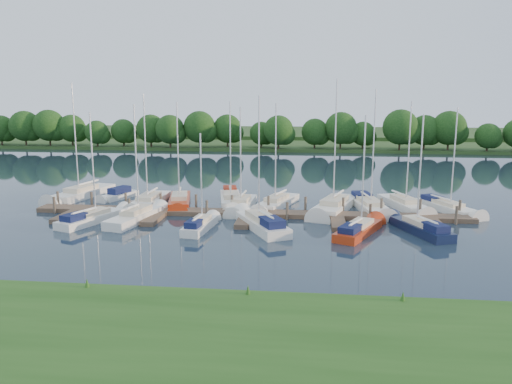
# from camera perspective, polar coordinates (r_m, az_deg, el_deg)

# --- Properties ---
(ground) EXTENTS (260.00, 260.00, 0.00)m
(ground) POSITION_cam_1_polar(r_m,az_deg,el_deg) (38.13, -2.37, -5.50)
(ground) COLOR #192532
(ground) RESTS_ON ground
(near_bank) EXTENTS (90.00, 10.00, 0.50)m
(near_bank) POSITION_cam_1_polar(r_m,az_deg,el_deg) (23.41, -8.45, -15.96)
(near_bank) COLOR #214C15
(near_bank) RESTS_ON ground
(dock) EXTENTS (40.00, 6.00, 0.40)m
(dock) POSITION_cam_1_polar(r_m,az_deg,el_deg) (45.07, -0.98, -2.64)
(dock) COLOR brown
(dock) RESTS_ON ground
(mooring_pilings) EXTENTS (38.24, 2.84, 2.00)m
(mooring_pilings) POSITION_cam_1_polar(r_m,az_deg,el_deg) (46.07, -0.81, -1.83)
(mooring_pilings) COLOR #473D33
(mooring_pilings) RESTS_ON ground
(far_shore) EXTENTS (180.00, 30.00, 0.60)m
(far_shore) POSITION_cam_1_polar(r_m,az_deg,el_deg) (111.78, 3.40, 5.55)
(far_shore) COLOR #28481B
(far_shore) RESTS_ON ground
(distant_hill) EXTENTS (220.00, 40.00, 1.40)m
(distant_hill) POSITION_cam_1_polar(r_m,az_deg,el_deg) (136.63, 3.94, 6.70)
(distant_hill) COLOR #375625
(distant_hill) RESTS_ON ground
(treeline) EXTENTS (144.10, 10.33, 8.24)m
(treeline) POSITION_cam_1_polar(r_m,az_deg,el_deg) (98.39, 4.79, 7.05)
(treeline) COLOR #38281C
(treeline) RESTS_ON ground
(sailboat_n_0) EXTENTS (4.03, 9.98, 12.58)m
(sailboat_n_0) POSITION_cam_1_polar(r_m,az_deg,el_deg) (56.83, -19.38, -0.33)
(sailboat_n_0) COLOR white
(sailboat_n_0) RESTS_ON ground
(motorboat) EXTENTS (3.00, 5.14, 1.50)m
(motorboat) POSITION_cam_1_polar(r_m,az_deg,el_deg) (55.10, -15.44, -0.40)
(motorboat) COLOR white
(motorboat) RESTS_ON ground
(sailboat_n_2) EXTENTS (2.19, 8.93, 11.35)m
(sailboat_n_2) POSITION_cam_1_polar(r_m,az_deg,el_deg) (51.00, -12.18, -1.20)
(sailboat_n_2) COLOR white
(sailboat_n_2) RESTS_ON ground
(sailboat_n_3) EXTENTS (3.44, 8.37, 10.65)m
(sailboat_n_3) POSITION_cam_1_polar(r_m,az_deg,el_deg) (50.53, -8.72, -1.19)
(sailboat_n_3) COLOR #B43010
(sailboat_n_3) RESTS_ON ground
(sailboat_n_4) EXTENTS (3.29, 8.37, 10.71)m
(sailboat_n_4) POSITION_cam_1_polar(r_m,az_deg,el_deg) (50.66, -2.91, -0.97)
(sailboat_n_4) COLOR white
(sailboat_n_4) RESTS_ON ground
(sailboat_n_5) EXTENTS (2.21, 7.93, 10.23)m
(sailboat_n_5) POSITION_cam_1_polar(r_m,az_deg,el_deg) (48.28, -1.68, -1.63)
(sailboat_n_5) COLOR white
(sailboat_n_5) RESTS_ON ground
(sailboat_n_6) EXTENTS (4.09, 8.21, 10.52)m
(sailboat_n_6) POSITION_cam_1_polar(r_m,az_deg,el_deg) (49.20, 2.33, -1.40)
(sailboat_n_6) COLOR white
(sailboat_n_6) RESTS_ON ground
(sailboat_n_7) EXTENTS (4.98, 10.07, 12.80)m
(sailboat_n_7) POSITION_cam_1_polar(r_m,az_deg,el_deg) (48.10, 8.90, -1.81)
(sailboat_n_7) COLOR white
(sailboat_n_7) RESTS_ON ground
(sailboat_n_8) EXTENTS (3.70, 9.50, 11.82)m
(sailboat_n_8) POSITION_cam_1_polar(r_m,az_deg,el_deg) (49.22, 12.84, -1.62)
(sailboat_n_8) COLOR white
(sailboat_n_8) RESTS_ON ground
(sailboat_n_9) EXTENTS (4.06, 8.36, 10.70)m
(sailboat_n_9) POSITION_cam_1_polar(r_m,az_deg,el_deg) (50.51, 16.58, -1.53)
(sailboat_n_9) COLOR white
(sailboat_n_9) RESTS_ON ground
(sailboat_n_10) EXTENTS (4.71, 7.77, 10.09)m
(sailboat_n_10) POSITION_cam_1_polar(r_m,az_deg,el_deg) (50.71, 21.02, -1.72)
(sailboat_n_10) COLOR white
(sailboat_n_10) RESTS_ON ground
(sailboat_s_0) EXTENTS (3.97, 7.64, 9.84)m
(sailboat_s_0) POSITION_cam_1_polar(r_m,az_deg,el_deg) (45.54, -18.17, -2.90)
(sailboat_s_0) COLOR white
(sailboat_s_0) RESTS_ON ground
(sailboat_s_1) EXTENTS (3.33, 8.20, 10.56)m
(sailboat_s_1) POSITION_cam_1_polar(r_m,az_deg,el_deg) (44.89, -13.45, -2.89)
(sailboat_s_1) COLOR white
(sailboat_s_1) RESTS_ON ground
(sailboat_s_2) EXTENTS (2.09, 6.35, 8.22)m
(sailboat_s_2) POSITION_cam_1_polar(r_m,az_deg,el_deg) (41.20, -6.35, -3.85)
(sailboat_s_2) COLOR white
(sailboat_s_2) RESTS_ON ground
(sailboat_s_3) EXTENTS (5.38, 8.46, 11.29)m
(sailboat_s_3) POSITION_cam_1_polar(r_m,az_deg,el_deg) (41.31, 0.57, -3.70)
(sailboat_s_3) COLOR white
(sailboat_s_3) RESTS_ON ground
(sailboat_s_4) EXTENTS (4.47, 7.41, 9.71)m
(sailboat_s_4) POSITION_cam_1_polar(r_m,az_deg,el_deg) (40.51, 11.73, -4.28)
(sailboat_s_4) COLOR #B43010
(sailboat_s_4) RESTS_ON ground
(sailboat_s_5) EXTENTS (4.12, 7.50, 9.79)m
(sailboat_s_5) POSITION_cam_1_polar(r_m,az_deg,el_deg) (42.13, 18.19, -4.00)
(sailboat_s_5) COLOR #101936
(sailboat_s_5) RESTS_ON ground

